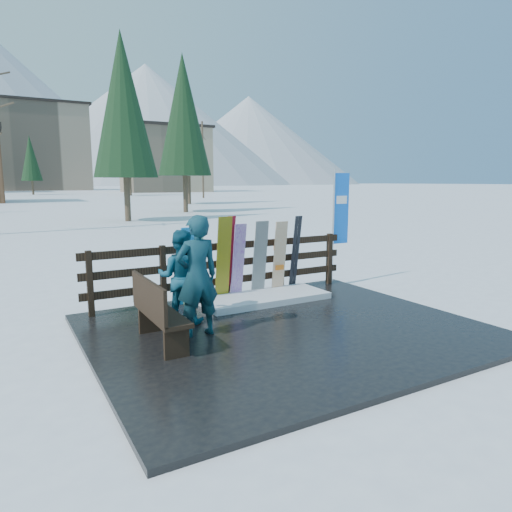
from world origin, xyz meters
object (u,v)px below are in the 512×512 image
snowboard_2 (223,259)px  snowboard_1 (193,269)px  person_front (197,276)px  snowboard_4 (260,259)px  snowboard_3 (238,262)px  snowboard_0 (186,267)px  person_back (180,277)px  rental_flag (339,213)px  bench (156,310)px  snowboard_5 (279,258)px

snowboard_2 → snowboard_1: bearing=180.0°
snowboard_1 → person_front: (-0.58, -1.61, 0.23)m
person_front → snowboard_4: bearing=-142.8°
snowboard_2 → snowboard_3: (0.32, 0.00, -0.08)m
snowboard_0 → snowboard_4: (1.58, 0.00, 0.02)m
snowboard_3 → person_back: person_back is taller
rental_flag → snowboard_4: bearing=-173.2°
snowboard_3 → person_back: 1.76m
snowboard_0 → person_back: (-0.43, -0.88, 0.02)m
person_front → snowboard_1: bearing=-111.3°
bench → snowboard_1: (1.26, 1.72, 0.18)m
snowboard_3 → snowboard_1: bearing=-180.0°
snowboard_2 → person_back: bearing=-143.7°
person_back → bench: bearing=80.8°
snowboard_1 → person_back: bearing=-123.3°
person_back → snowboard_4: bearing=-126.7°
snowboard_4 → snowboard_5: bearing=-0.0°
snowboard_1 → person_back: person_back is taller
rental_flag → person_front: rental_flag is taller
snowboard_2 → snowboard_4: snowboard_2 is taller
bench → person_back: bearing=51.2°
snowboard_3 → snowboard_5: 0.96m
bench → person_back: 1.11m
snowboard_0 → snowboard_1: size_ratio=1.09×
snowboard_0 → rental_flag: (3.83, 0.27, 0.85)m
snowboard_2 → snowboard_4: size_ratio=1.08×
snowboard_1 → snowboard_4: snowboard_4 is taller
snowboard_0 → snowboard_1: bearing=0.0°
bench → snowboard_5: bearing=28.6°
snowboard_2 → snowboard_3: size_ratio=1.10×
snowboard_1 → person_front: person_front is taller
bench → rental_flag: rental_flag is taller
bench → snowboard_5: snowboard_5 is taller
snowboard_1 → person_back: (-0.58, -0.88, 0.08)m
snowboard_0 → snowboard_4: 1.58m
snowboard_4 → person_back: size_ratio=1.00×
snowboard_0 → snowboard_3: size_ratio=1.01×
snowboard_1 → snowboard_5: bearing=-0.0°
snowboard_0 → snowboard_1: snowboard_0 is taller
snowboard_5 → bench: bearing=-151.4°
snowboard_2 → person_front: bearing=-126.7°
bench → person_front: 0.80m
snowboard_4 → snowboard_3: bearing=180.0°
snowboard_2 → rental_flag: size_ratio=0.64×
person_front → person_back: person_front is taller
bench → snowboard_4: (2.69, 1.72, 0.26)m
snowboard_3 → snowboard_4: bearing=-0.0°
rental_flag → snowboard_5: bearing=-171.4°
snowboard_2 → person_back: 1.49m
snowboard_5 → person_front: size_ratio=0.83×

